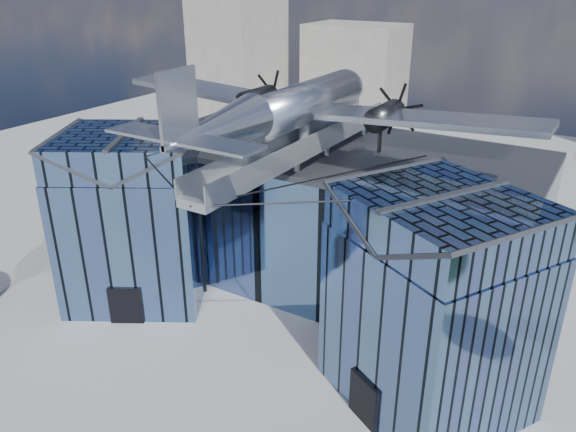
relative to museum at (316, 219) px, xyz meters
The scene contains 4 objects.
ground_plane 8.03m from the museum, 90.00° to the right, with size 120.00×120.00×0.00m, color gray.
museum is the anchor object (origin of this frame).
bg_towers 44.92m from the museum, 88.14° to the left, with size 77.00×24.50×26.00m.
tree_side_w 20.68m from the museum, 165.81° to the left, with size 3.47×3.47×5.11m.
Camera 1 is at (16.76, -25.69, 21.48)m, focal length 35.00 mm.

